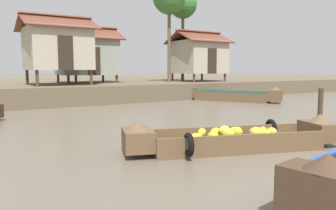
% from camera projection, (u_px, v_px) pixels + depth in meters
% --- Properties ---
extents(ground_plane, '(300.00, 300.00, 0.00)m').
position_uv_depth(ground_plane, '(142.00, 115.00, 13.76)').
color(ground_plane, '#665B4C').
extents(riverbank_strip, '(160.00, 20.00, 1.02)m').
position_uv_depth(riverbank_strip, '(54.00, 87.00, 25.84)').
color(riverbank_strip, brown).
rests_on(riverbank_strip, ground).
extents(banana_boat, '(5.32, 2.70, 0.77)m').
position_uv_depth(banana_boat, '(235.00, 138.00, 7.87)').
color(banana_boat, brown).
rests_on(banana_boat, ground).
extents(fishing_skiff_distant, '(3.44, 5.52, 0.95)m').
position_uv_depth(fishing_skiff_distant, '(231.00, 96.00, 19.85)').
color(fishing_skiff_distant, brown).
rests_on(fishing_skiff_distant, ground).
extents(stilt_house_mid_left, '(3.99, 3.72, 3.95)m').
position_uv_depth(stilt_house_mid_left, '(57.00, 48.00, 18.80)').
color(stilt_house_mid_left, '#4C3826').
rests_on(stilt_house_mid_left, riverbank_strip).
extents(stilt_house_mid_right, '(4.35, 3.35, 3.79)m').
position_uv_depth(stilt_house_mid_right, '(87.00, 55.00, 22.26)').
color(stilt_house_mid_right, '#4C3826').
rests_on(stilt_house_mid_right, riverbank_strip).
extents(stilt_house_right, '(3.98, 3.63, 3.74)m').
position_uv_depth(stilt_house_right, '(199.00, 56.00, 24.79)').
color(stilt_house_right, '#4C3826').
rests_on(stilt_house_right, riverbank_strip).
extents(palm_tree_mid, '(2.19, 2.19, 7.05)m').
position_uv_depth(palm_tree_mid, '(183.00, 6.00, 25.84)').
color(palm_tree_mid, brown).
rests_on(palm_tree_mid, riverbank_strip).
extents(mooring_post, '(0.14, 0.14, 1.35)m').
position_uv_depth(mooring_post, '(320.00, 111.00, 9.63)').
color(mooring_post, '#423323').
rests_on(mooring_post, ground).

